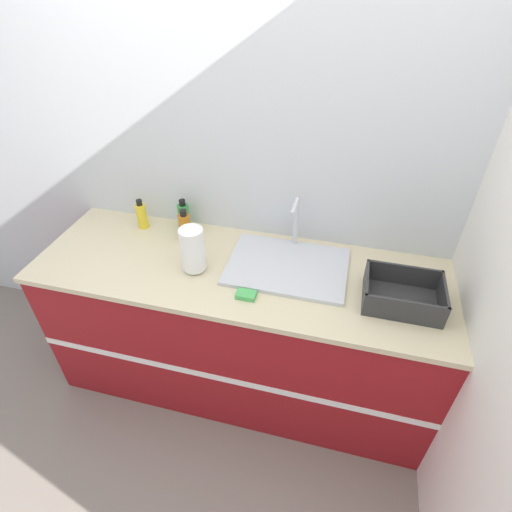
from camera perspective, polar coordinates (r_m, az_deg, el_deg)
name	(u,v)px	position (r m, az deg, el deg)	size (l,w,h in m)	color
ground_plane	(227,424)	(2.48, -4.10, -22.82)	(12.00, 12.00, 0.00)	slate
wall_back	(258,161)	(2.07, 0.30, 13.42)	(4.47, 0.06, 2.60)	silver
wall_right	(503,229)	(1.80, 31.85, 3.24)	(0.06, 2.67, 2.60)	silver
counter_cabinet	(242,328)	(2.30, -2.03, -10.29)	(2.09, 0.70, 0.89)	maroon
sink	(288,264)	(1.99, 4.54, -1.19)	(0.59, 0.42, 0.30)	silver
paper_towel_roll	(193,250)	(1.94, -9.02, 0.89)	(0.12, 0.12, 0.23)	#4C4C51
dish_rack	(402,296)	(1.90, 20.17, -5.33)	(0.34, 0.25, 0.12)	#2D2D2D
bottle_green	(184,216)	(2.27, -10.26, 5.66)	(0.06, 0.06, 0.18)	#2D8C3D
bottle_yellow	(142,215)	(2.34, -16.00, 5.61)	(0.06, 0.06, 0.18)	yellow
bottle_amber	(185,226)	(2.18, -10.13, 4.18)	(0.06, 0.06, 0.18)	#B26B19
sponge	(246,295)	(1.83, -1.43, -5.56)	(0.09, 0.06, 0.02)	#4CB259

